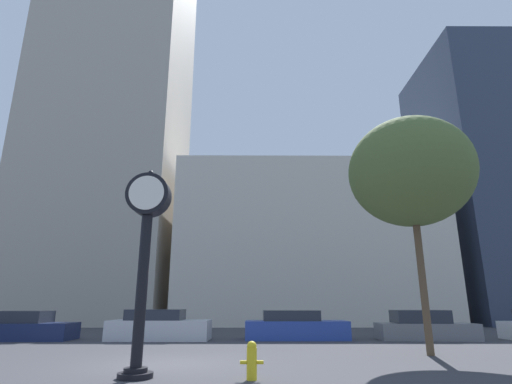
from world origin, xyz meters
TOP-DOWN VIEW (x-y plane):
  - ground_plane at (0.00, 0.00)m, footprint 200.00×200.00m
  - building_tall_tower at (-11.22, 24.00)m, footprint 12.71×12.00m
  - building_storefront_row at (6.96, 24.00)m, footprint 21.50×12.00m
  - building_glass_modern at (23.83, 24.00)m, footprint 9.20×12.00m
  - street_clock at (-0.25, -2.09)m, footprint 1.04×0.77m
  - car_navy at (-8.25, 7.72)m, footprint 4.53×2.16m
  - car_silver at (-2.00, 7.73)m, footprint 4.58×1.92m
  - car_blue at (4.27, 7.99)m, footprint 4.73×1.80m
  - car_grey at (10.22, 7.79)m, footprint 4.42×2.06m
  - fire_hydrant_near at (2.29, -2.32)m, footprint 0.51×0.22m
  - bare_tree at (7.95, 1.92)m, footprint 4.35×4.35m

SIDE VIEW (x-z plane):
  - ground_plane at x=0.00m, z-range 0.00..0.00m
  - fire_hydrant_near at x=2.29m, z-range 0.01..0.80m
  - car_navy at x=-8.25m, z-range -0.10..1.18m
  - car_grey at x=10.22m, z-range -0.11..1.21m
  - car_blue at x=4.27m, z-range -0.09..1.21m
  - car_silver at x=-2.00m, z-range -0.10..1.25m
  - street_clock at x=-0.25m, z-range 0.70..5.49m
  - bare_tree at x=7.95m, z-range 2.08..10.17m
  - building_storefront_row at x=6.96m, z-range 0.00..12.95m
  - building_glass_modern at x=23.83m, z-range 0.00..25.12m
  - building_tall_tower at x=-11.22m, z-range 0.00..39.10m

